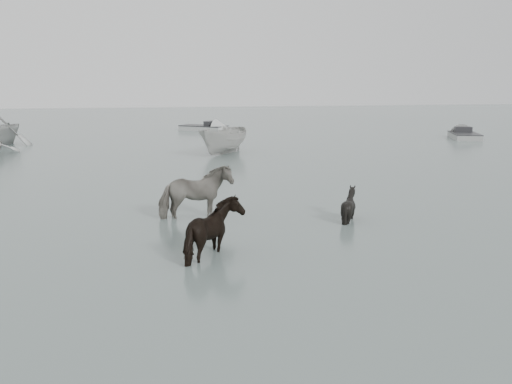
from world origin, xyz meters
The scene contains 7 objects.
ground centered at (0.00, 0.00, 0.00)m, with size 140.00×140.00×0.00m, color #536360.
pony_pinto centered at (-0.65, 2.75, 0.87)m, with size 0.94×2.05×1.73m, color black.
pony_dark centered at (-0.54, -0.99, 0.77)m, with size 1.53×1.31×1.54m, color black.
pony_black centered at (3.56, 1.70, 0.60)m, with size 0.98×1.10×1.21m, color black.
boat_small centered at (2.12, 16.66, 0.80)m, with size 1.55×4.13×1.59m, color #AEADA9.
skiff_port centered at (18.99, 21.50, 0.38)m, with size 4.67×1.60×0.75m, color gray, non-canonical shape.
skiff_mid centered at (2.53, 31.12, 0.38)m, with size 5.02×1.60×0.75m, color #ABADAB, non-canonical shape.
Camera 1 is at (-2.02, -13.12, 3.88)m, focal length 40.00 mm.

